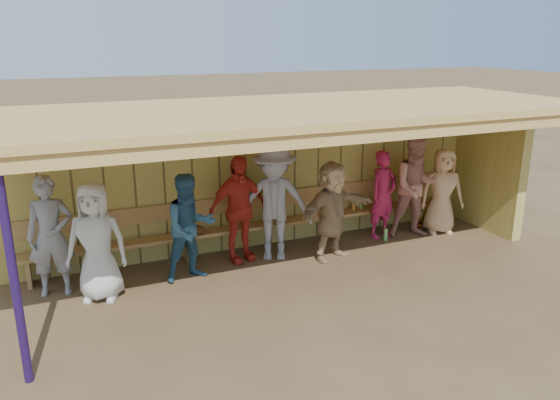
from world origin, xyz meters
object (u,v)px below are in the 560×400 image
object	(u,v)px
player_f	(332,211)
player_extra	(416,187)
player_d	(238,209)
player_h	(442,191)
player_e	(274,202)
player_c	(190,228)
player_a	(51,236)
player_b	(97,242)
player_g	(383,195)
bench	(262,218)

from	to	relation	value
player_f	player_extra	xyz separation A→B (m)	(1.84, 0.30, 0.11)
player_d	player_h	world-z (taller)	player_d
player_f	player_h	xyz separation A→B (m)	(2.39, 0.28, -0.02)
player_e	player_extra	bearing A→B (deg)	22.86
player_c	player_e	xyz separation A→B (m)	(1.42, 0.24, 0.14)
player_a	player_e	distance (m)	3.27
player_f	player_extra	size ratio (longest dim) A/B	0.88
player_b	player_g	distance (m)	4.87
player_c	player_d	size ratio (longest dim) A/B	0.93
player_d	player_c	bearing A→B (deg)	-166.66
player_g	bench	size ratio (longest dim) A/B	0.20
player_c	player_e	bearing A→B (deg)	2.55
player_a	player_b	size ratio (longest dim) A/B	1.03
player_a	player_e	xyz separation A→B (m)	(3.27, -0.03, 0.09)
player_g	player_c	bearing A→B (deg)	172.07
player_f	bench	bearing A→B (deg)	116.88
player_b	player_extra	xyz separation A→B (m)	(5.39, 0.30, 0.10)
bench	player_g	bearing A→B (deg)	-9.39
player_h	player_extra	size ratio (longest dim) A/B	0.85
player_c	player_extra	xyz separation A→B (m)	(4.09, 0.18, 0.11)
player_a	player_d	distance (m)	2.72
player_extra	player_e	bearing A→B (deg)	-163.88
player_f	player_g	bearing A→B (deg)	3.16
player_g	player_extra	size ratio (longest dim) A/B	0.85
player_a	player_extra	bearing A→B (deg)	7.16
player_a	player_d	xyz separation A→B (m)	(2.72, 0.10, 0.01)
player_b	player_h	size ratio (longest dim) A/B	1.05
player_b	bench	bearing A→B (deg)	38.49
player_g	player_b	bearing A→B (deg)	171.97
player_d	player_g	distance (m)	2.68
player_f	player_h	size ratio (longest dim) A/B	1.03
player_c	player_e	distance (m)	1.45
player_a	bench	bearing A→B (deg)	16.11
player_extra	bench	distance (m)	2.78
player_e	player_b	bearing A→B (deg)	-147.94
player_d	player_e	xyz separation A→B (m)	(0.55, -0.13, 0.09)
bench	player_a	bearing A→B (deg)	-172.01
player_b	player_extra	bearing A→B (deg)	24.04
player_f	player_g	world-z (taller)	player_f
player_d	player_h	distance (m)	3.78
player_b	player_g	xyz separation A→B (m)	(4.84, 0.50, -0.04)
player_h	player_a	bearing A→B (deg)	-160.00
player_d	player_extra	distance (m)	3.23
player_f	player_extra	world-z (taller)	player_extra
player_g	player_h	xyz separation A→B (m)	(1.10, -0.23, -0.00)
player_a	player_c	size ratio (longest dim) A/B	1.06
player_c	player_h	size ratio (longest dim) A/B	1.02
player_g	player_h	distance (m)	1.12
player_a	player_h	xyz separation A→B (m)	(6.49, -0.13, -0.06)
player_e	player_a	bearing A→B (deg)	-156.30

